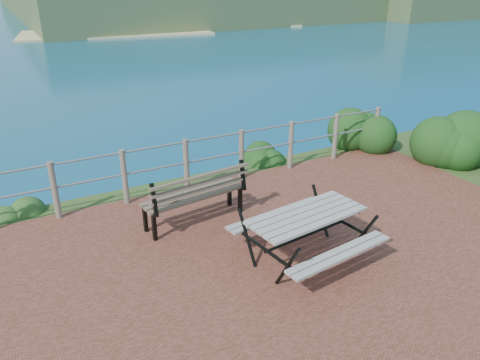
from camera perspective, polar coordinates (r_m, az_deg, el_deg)
name	(u,v)px	position (r m, az deg, el deg)	size (l,w,h in m)	color
ground	(285,288)	(6.29, 5.49, -12.97)	(10.00, 7.00, 0.12)	brown
safety_railing	(186,163)	(8.63, -6.59, 2.13)	(9.40, 0.10, 1.00)	#6B5B4C
picnic_table	(306,231)	(6.64, 8.02, -6.23)	(1.75, 1.45, 0.71)	gray
park_bench	(194,187)	(7.48, -5.69, -0.85)	(1.76, 0.64, 0.97)	brown
shrub_right_front	(460,163)	(11.14, 25.29, 1.88)	(1.40, 1.40, 1.99)	#134015
shrub_right_edge	(359,147)	(11.38, 14.33, 3.95)	(1.15, 1.15, 1.63)	#134015
shrub_lip_west	(14,215)	(8.81, -25.82, -3.90)	(0.72, 0.72, 0.44)	#1E491B
shrub_lip_east	(261,159)	(10.30, 2.61, 2.56)	(0.75, 0.75, 0.49)	#134015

